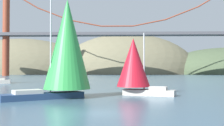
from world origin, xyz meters
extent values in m
plane|color=#426075|center=(0.00, 0.00, 0.00)|extent=(360.00, 360.00, 0.00)
ellipsoid|color=#6B664C|center=(5.00, 135.00, 0.00)|extent=(78.21, 44.00, 44.68)
ellipsoid|color=#6B664C|center=(-55.00, 135.00, 0.00)|extent=(83.42, 44.00, 39.63)
cylinder|color=brown|center=(-46.33, 95.00, 18.00)|extent=(2.80, 2.80, 36.00)
cube|color=#47474C|center=(0.00, 95.00, 17.15)|extent=(128.67, 6.00, 1.20)
cylinder|color=brown|center=(-26.48, 95.00, 25.65)|extent=(13.42, 0.50, 5.64)
cylinder|color=brown|center=(-13.24, 95.00, 21.76)|extent=(13.33, 0.50, 3.08)
cylinder|color=brown|center=(0.00, 95.00, 20.47)|extent=(13.24, 0.50, 0.50)
cylinder|color=brown|center=(13.24, 95.00, 21.76)|extent=(13.33, 0.50, 3.08)
cylinder|color=brown|center=(26.48, 95.00, 25.65)|extent=(13.42, 0.50, 5.64)
cube|color=navy|center=(-6.02, 8.25, 0.29)|extent=(7.58, 6.04, 0.57)
cube|color=beige|center=(-7.18, 7.45, 0.75)|extent=(2.91, 2.64, 0.36)
cylinder|color=#B2B2B7|center=(-5.37, 8.70, 5.86)|extent=(0.14, 0.14, 10.58)
cone|color=green|center=(-3.94, 9.68, 5.39)|extent=(6.49, 6.49, 9.03)
cube|color=#B7B2A8|center=(4.46, 12.01, 0.31)|extent=(5.74, 3.39, 0.63)
cube|color=beige|center=(5.40, 11.67, 0.81)|extent=(2.08, 1.74, 0.36)
cylinder|color=#B2B2B7|center=(3.94, 12.20, 3.70)|extent=(0.14, 0.14, 6.14)
cone|color=#B21423|center=(2.80, 12.61, 3.59)|extent=(4.70, 4.70, 5.33)
sphere|color=gold|center=(-5.07, 31.08, 0.30)|extent=(1.10, 1.10, 1.10)
cylinder|color=black|center=(-5.07, 31.08, 1.35)|extent=(0.20, 0.20, 1.60)
sphere|color=#F2EA99|center=(-5.07, 31.08, 2.27)|extent=(0.24, 0.24, 0.24)
camera|label=1|loc=(1.40, -17.65, 2.87)|focal=44.06mm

